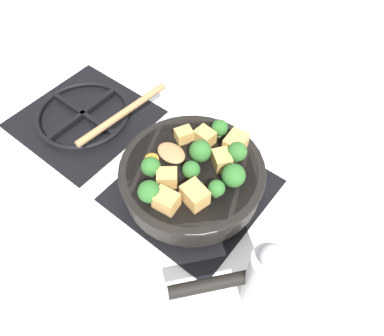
% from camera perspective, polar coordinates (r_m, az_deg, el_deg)
% --- Properties ---
extents(ground_plane, '(2.40, 2.40, 0.00)m').
position_cam_1_polar(ground_plane, '(0.85, 0.00, -3.49)').
color(ground_plane, white).
extents(front_burner_grate, '(0.31, 0.31, 0.03)m').
position_cam_1_polar(front_burner_grate, '(0.84, 0.00, -3.04)').
color(front_burner_grate, black).
rests_on(front_burner_grate, ground_plane).
extents(rear_burner_grate, '(0.31, 0.31, 0.03)m').
position_cam_1_polar(rear_burner_grate, '(1.02, -16.18, 7.63)').
color(rear_burner_grate, black).
rests_on(rear_burner_grate, ground_plane).
extents(skillet_pan, '(0.39, 0.41, 0.06)m').
position_cam_1_polar(skillet_pan, '(0.80, 0.04, -1.28)').
color(skillet_pan, black).
rests_on(skillet_pan, front_burner_grate).
extents(wooden_spoon, '(0.26, 0.22, 0.02)m').
position_cam_1_polar(wooden_spoon, '(0.85, -7.58, 6.03)').
color(wooden_spoon, '#A87A4C').
rests_on(wooden_spoon, skillet_pan).
extents(tofu_cube_center_large, '(0.05, 0.04, 0.03)m').
position_cam_1_polar(tofu_cube_center_large, '(0.82, -1.24, 5.06)').
color(tofu_cube_center_large, tan).
rests_on(tofu_cube_center_large, skillet_pan).
extents(tofu_cube_near_handle, '(0.05, 0.06, 0.04)m').
position_cam_1_polar(tofu_cube_near_handle, '(0.72, 0.42, -4.16)').
color(tofu_cube_near_handle, tan).
rests_on(tofu_cube_near_handle, skillet_pan).
extents(tofu_cube_east_chunk, '(0.04, 0.04, 0.03)m').
position_cam_1_polar(tofu_cube_east_chunk, '(0.81, 1.98, 4.80)').
color(tofu_cube_east_chunk, tan).
rests_on(tofu_cube_east_chunk, skillet_pan).
extents(tofu_cube_west_chunk, '(0.05, 0.05, 0.03)m').
position_cam_1_polar(tofu_cube_west_chunk, '(0.77, 4.56, 1.24)').
color(tofu_cube_west_chunk, tan).
rests_on(tofu_cube_west_chunk, skillet_pan).
extents(tofu_cube_back_piece, '(0.05, 0.04, 0.04)m').
position_cam_1_polar(tofu_cube_back_piece, '(0.80, 6.65, 3.75)').
color(tofu_cube_back_piece, tan).
rests_on(tofu_cube_back_piece, skillet_pan).
extents(tofu_cube_front_piece, '(0.04, 0.05, 0.04)m').
position_cam_1_polar(tofu_cube_front_piece, '(0.71, -3.98, -4.98)').
color(tofu_cube_front_piece, tan).
rests_on(tofu_cube_front_piece, skillet_pan).
extents(tofu_cube_mid_small, '(0.05, 0.05, 0.03)m').
position_cam_1_polar(tofu_cube_mid_small, '(0.75, -3.82, -1.48)').
color(tofu_cube_mid_small, tan).
rests_on(tofu_cube_mid_small, skillet_pan).
extents(broccoli_floret_near_spoon, '(0.04, 0.04, 0.05)m').
position_cam_1_polar(broccoli_floret_near_spoon, '(0.78, 6.88, 2.45)').
color(broccoli_floret_near_spoon, '#709956').
rests_on(broccoli_floret_near_spoon, skillet_pan).
extents(broccoli_floret_center_top, '(0.03, 0.03, 0.04)m').
position_cam_1_polar(broccoli_floret_center_top, '(0.72, 3.76, -3.14)').
color(broccoli_floret_center_top, '#709956').
rests_on(broccoli_floret_center_top, skillet_pan).
extents(broccoli_floret_east_rim, '(0.04, 0.04, 0.04)m').
position_cam_1_polar(broccoli_floret_east_rim, '(0.74, -0.12, -0.28)').
color(broccoli_floret_east_rim, '#709956').
rests_on(broccoli_floret_east_rim, skillet_pan).
extents(broccoli_floret_west_rim, '(0.05, 0.05, 0.05)m').
position_cam_1_polar(broccoli_floret_west_rim, '(0.77, 1.11, 2.70)').
color(broccoli_floret_west_rim, '#709956').
rests_on(broccoli_floret_west_rim, skillet_pan).
extents(broccoli_floret_north_edge, '(0.04, 0.04, 0.05)m').
position_cam_1_polar(broccoli_floret_north_edge, '(0.72, -6.55, -3.60)').
color(broccoli_floret_north_edge, '#709956').
rests_on(broccoli_floret_north_edge, skillet_pan).
extents(broccoli_floret_south_cluster, '(0.05, 0.05, 0.05)m').
position_cam_1_polar(broccoli_floret_south_cluster, '(0.74, 6.34, -1.15)').
color(broccoli_floret_south_cluster, '#709956').
rests_on(broccoli_floret_south_cluster, skillet_pan).
extents(broccoli_floret_mid_floret, '(0.04, 0.04, 0.04)m').
position_cam_1_polar(broccoli_floret_mid_floret, '(0.82, 4.23, 6.11)').
color(broccoli_floret_mid_floret, '#709956').
rests_on(broccoli_floret_mid_floret, skillet_pan).
extents(broccoli_floret_small_inner, '(0.04, 0.04, 0.05)m').
position_cam_1_polar(broccoli_floret_small_inner, '(0.75, -6.30, 0.21)').
color(broccoli_floret_small_inner, '#709956').
rests_on(broccoli_floret_small_inner, skillet_pan).
extents(carrot_slice_orange_thin, '(0.03, 0.03, 0.01)m').
position_cam_1_polar(carrot_slice_orange_thin, '(0.80, 2.48, 2.25)').
color(carrot_slice_orange_thin, orange).
rests_on(carrot_slice_orange_thin, skillet_pan).
extents(carrot_slice_near_center, '(0.03, 0.03, 0.01)m').
position_cam_1_polar(carrot_slice_near_center, '(0.79, -6.14, 1.32)').
color(carrot_slice_near_center, orange).
rests_on(carrot_slice_near_center, skillet_pan).
extents(pepper_mill, '(0.06, 0.06, 0.20)m').
position_cam_1_polar(pepper_mill, '(0.67, 10.81, -16.05)').
color(pepper_mill, '#B2B2B7').
rests_on(pepper_mill, ground_plane).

